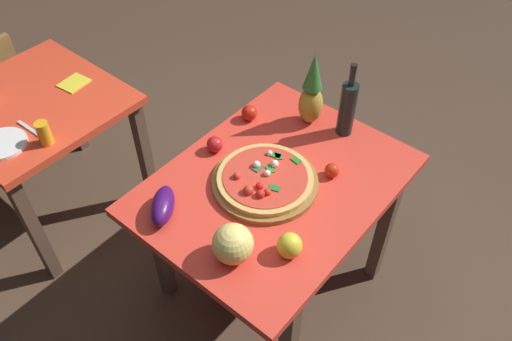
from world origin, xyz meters
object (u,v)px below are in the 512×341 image
Objects in this scene: pineapple_left at (312,93)px; dinner_plate at (3,144)px; knife_utensil at (30,129)px; bell_pepper at (290,246)px; napkin_folded at (74,83)px; pizza_board at (265,182)px; drinking_glass_juice at (44,133)px; display_table at (275,197)px; eggplant at (163,206)px; tomato_by_bottle at (332,170)px; wine_bottle at (347,108)px; pizza at (265,178)px; tomato_at_corner at (249,113)px; melon at (233,244)px; background_table at (38,121)px; tomato_beside_pepper at (215,144)px.

dinner_plate is at bearing 136.84° from pineapple_left.
bell_pepper is at bearing -82.96° from knife_utensil.
pizza_board is at bearing -85.98° from napkin_folded.
drinking_glass_juice is at bearing -45.25° from dinner_plate.
eggplant is at bearing 150.91° from display_table.
tomato_by_bottle is 1.42m from knife_utensil.
wine_bottle is 1.41m from napkin_folded.
pizza is 0.43m from tomato_at_corner.
bell_pepper is (-0.21, -0.29, 0.01)m from pizza.
napkin_folded is at bearing 102.36° from tomato_by_bottle.
dinner_plate is at bearing 104.97° from bell_pepper.
dinner_plate is at bearing 100.31° from melon.
pizza_board is at bearing -64.71° from drinking_glass_juice.
drinking_glass_juice is at bearing 100.37° from bell_pepper.
knife_utensil is 0.38m from napkin_folded.
background_table is 1.31m from pizza.
drinking_glass_juice is at bearing 116.78° from display_table.
melon is 2.42× the size of tomato_by_bottle.
wine_bottle is at bearing -8.02° from pizza.
background_table is at bearing 123.61° from pineapple_left.
napkin_folded is at bearing 38.83° from drinking_glass_juice.
pizza_board is at bearing 53.52° from bell_pepper.
drinking_glass_juice is 0.65× the size of knife_utensil.
napkin_folded reaches higher than background_table.
drinking_glass_juice is at bearing 133.12° from wine_bottle.
napkin_folded is (0.27, 1.35, -0.07)m from melon.
display_table is 0.15m from pizza.
bell_pepper is at bearing -149.82° from pineapple_left.
tomato_beside_pepper is (0.33, -0.95, 0.17)m from background_table.
display_table is 5.14× the size of dinner_plate.
eggplant is 1.72× the size of drinking_glass_juice.
tomato_beside_pepper is at bearing 12.96° from eggplant.
dinner_plate is at bearing 102.96° from eggplant.
pineapple_left is at bearing -43.16° from dinner_plate.
melon is at bearing -85.75° from drinking_glass_juice.
knife_utensil is (-0.89, 0.97, -0.16)m from pineapple_left.
tomato_at_corner is at bearing -39.77° from drinking_glass_juice.
wine_bottle is at bearing -52.93° from knife_utensil.
melon is (-0.36, -0.14, 0.06)m from pizza_board.
pizza is at bearing -70.13° from knife_utensil.
tomato_by_bottle is (-0.23, -0.29, -0.13)m from pineapple_left.
eggplant is (-0.42, 0.24, 0.15)m from display_table.
display_table is at bearing -163.49° from pineapple_left.
pizza_board is 1.22m from dinner_plate.
wine_bottle is 4.88× the size of tomato_at_corner.
knife_utensil is 1.29× the size of napkin_folded.
napkin_folded is at bearing 19.60° from knife_utensil.
drinking_glass_juice is at bearing -141.17° from napkin_folded.
wine_bottle is 3.52× the size of bell_pepper.
background_table is 13.16× the size of tomato_by_bottle.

